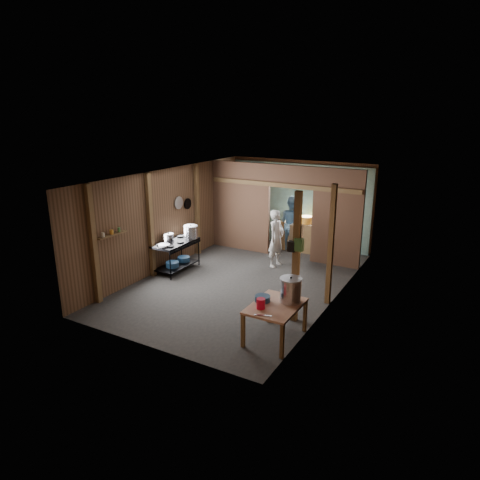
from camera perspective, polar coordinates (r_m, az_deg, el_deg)
The scene contains 41 objects.
floor at distance 10.56m, azimuth 0.53°, elevation -5.45°, with size 4.50×7.00×0.00m, color #242424.
ceiling at distance 9.87m, azimuth 0.58°, elevation 8.66°, with size 4.50×7.00×0.00m, color #4C4B4A.
wall_back at distance 13.23m, azimuth 7.90°, elevation 4.89°, with size 4.50×0.00×2.60m, color brown.
wall_front at distance 7.42m, azimuth -12.63°, elevation -4.97°, with size 4.50×0.00×2.60m, color brown.
wall_left at distance 11.36m, azimuth -9.46°, elevation 2.83°, with size 0.00×7.00×2.60m, color brown.
wall_right at distance 9.31m, azimuth 12.78°, elevation -0.48°, with size 0.00×7.00×2.60m, color brown.
partition_left at distance 12.63m, azimuth 0.09°, elevation 4.48°, with size 1.85×0.10×2.60m, color brown.
partition_right at distance 11.53m, azimuth 12.78°, elevation 2.86°, with size 1.35×0.10×2.60m, color brown.
partition_header at distance 11.77m, azimuth 6.87°, elevation 8.40°, with size 1.30×0.10×0.60m, color brown.
turquoise_panel at distance 13.18m, azimuth 7.80°, elevation 4.63°, with size 4.40×0.06×2.50m, color #71A49E.
back_counter at distance 12.84m, azimuth 8.08°, elevation 0.48°, with size 1.20×0.50×0.85m, color brown.
wall_clock at distance 12.94m, azimuth 8.88°, elevation 7.28°, with size 0.20×0.20×0.03m, color silver.
post_left_a at distance 9.50m, azimuth -18.90°, elevation -0.64°, with size 0.10×0.12×2.60m, color brown.
post_left_b at distance 10.72m, azimuth -11.82°, elevation 1.87°, with size 0.10×0.12×2.60m, color brown.
post_left_c at distance 12.25m, azimuth -5.71°, elevation 4.00°, with size 0.10×0.12×2.60m, color brown.
post_right at distance 9.15m, azimuth 12.00°, elevation -0.74°, with size 0.10×0.12×2.60m, color brown.
post_free at distance 8.26m, azimuth 7.48°, elevation -2.42°, with size 0.12×0.12×2.60m, color brown.
cross_beam at distance 11.86m, azimuth 5.61°, elevation 7.28°, with size 4.40×0.12×0.12m, color brown.
pan_lid_big at distance 11.56m, azimuth -8.15°, elevation 4.92°, with size 0.34×0.34×0.03m, color gray.
pan_lid_small at distance 11.89m, azimuth -6.96°, elevation 4.81°, with size 0.30×0.30×0.03m, color black.
wall_shelf at distance 9.77m, azimuth -16.68°, elevation 0.66°, with size 0.14×0.80×0.03m, color brown.
jar_white at distance 9.59m, azimuth -17.77°, elevation 0.66°, with size 0.07×0.07×0.10m, color silver.
jar_yellow at distance 9.75m, azimuth -16.71°, elevation 1.02°, with size 0.08×0.08×0.10m, color orange.
jar_green at distance 9.90m, azimuth -15.81°, elevation 1.33°, with size 0.06×0.06×0.10m, color #376D37.
bag_white at distance 8.20m, azimuth 7.49°, elevation 0.96°, with size 0.22×0.15×0.32m, color silver.
bag_green at distance 8.09m, azimuth 7.86°, elevation -0.62°, with size 0.16×0.12×0.24m, color #376D37.
bag_black at distance 8.13m, azimuth 6.88°, elevation -0.85°, with size 0.14×0.10×0.20m, color black.
gas_range at distance 11.21m, azimuth -8.49°, elevation -2.13°, with size 0.68×1.33×0.79m, color black, non-canonical shape.
prep_table at distance 7.92m, azimuth 4.69°, elevation -10.81°, with size 0.83×1.14×0.67m, color tan, non-canonical shape.
stove_pot_large at distance 11.29m, azimuth -6.56°, elevation 1.03°, with size 0.37×0.37×0.37m, color #B4B4BC, non-canonical shape.
stove_pot_med at distance 11.13m, azimuth -9.48°, elevation 0.29°, with size 0.26×0.26×0.23m, color #B4B4BC, non-canonical shape.
frying_pan at distance 10.75m, azimuth -10.04°, elevation -0.70°, with size 0.29×0.51×0.07m, color gray, non-canonical shape.
blue_tub_front at distance 11.15m, azimuth -8.98°, elevation -3.22°, with size 0.33×0.33×0.14m, color navy.
blue_tub_back at distance 11.50m, azimuth -7.52°, elevation -2.53°, with size 0.33×0.33×0.13m, color navy.
stock_pot at distance 7.84m, azimuth 6.74°, elevation -6.69°, with size 0.41×0.41×0.48m, color #B4B4BC, non-canonical shape.
wash_basin at distance 7.88m, azimuth 3.02°, elevation -7.78°, with size 0.28×0.28×0.11m, color navy.
pink_bucket at distance 7.59m, azimuth 2.79°, elevation -8.45°, with size 0.16×0.16×0.19m, color red.
knife at distance 7.38m, azimuth 3.07°, elevation -9.97°, with size 0.30×0.04×0.01m, color #B4B4BC.
yellow_tub at distance 12.65m, azimuth 8.84°, elevation 2.68°, with size 0.37×0.37×0.21m, color orange.
cook at distance 11.35m, azimuth 4.86°, elevation 0.21°, with size 0.56×0.37×1.53m, color silver.
worker_back at distance 12.74m, azimuth 6.92°, elevation 2.23°, with size 0.79×0.62×1.63m, color #486B85.
Camera 1 is at (4.70, -8.56, 4.01)m, focal length 32.08 mm.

